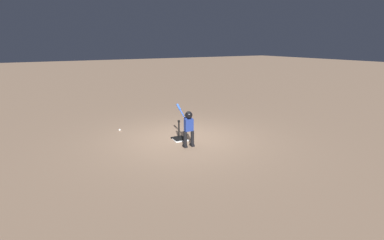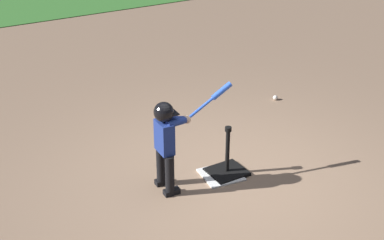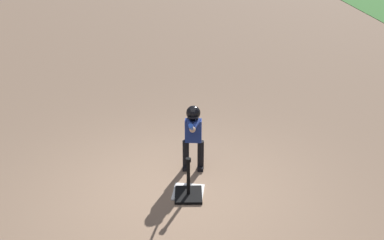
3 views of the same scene
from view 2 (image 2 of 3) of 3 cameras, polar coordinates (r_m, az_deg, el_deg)
name	(u,v)px [view 2 (image 2 of 3)]	position (r m, az deg, el deg)	size (l,w,h in m)	color
ground_plane	(232,182)	(6.19, 4.34, -6.57)	(90.00, 90.00, 0.00)	#93755B
home_plate	(221,175)	(6.29, 3.11, -5.85)	(0.44, 0.44, 0.02)	white
batting_tee	(227,167)	(6.29, 3.75, -5.07)	(0.43, 0.39, 0.61)	black
batter_child	(167,135)	(5.72, -2.63, -1.63)	(0.93, 0.34, 1.15)	black
baseball	(275,98)	(8.27, 8.88, 2.37)	(0.07, 0.07, 0.07)	white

